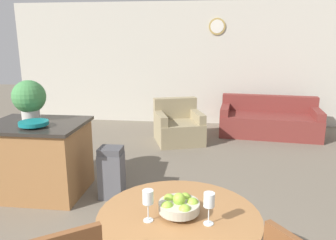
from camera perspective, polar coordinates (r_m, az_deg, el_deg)
The scene contains 11 objects.
wall_back at distance 7.49m, azimuth 3.40°, elevation 9.71°, with size 8.00×0.09×2.70m.
dining_table at distance 2.33m, azimuth 1.89°, elevation -19.95°, with size 1.08×1.08×0.78m.
fruit_bowl at distance 2.20m, azimuth 1.98°, elevation -14.64°, with size 0.27×0.27×0.15m.
wine_glass_left at distance 2.10m, azimuth -3.51°, elevation -13.46°, with size 0.07×0.07×0.21m.
wine_glass_right at distance 2.08m, azimuth 7.17°, elevation -13.86°, with size 0.07×0.07×0.21m.
kitchen_island at distance 4.41m, azimuth -21.55°, elevation -6.19°, with size 1.15×0.90×0.91m.
teal_bowl at distance 4.08m, azimuth -22.35°, elevation -0.53°, with size 0.33×0.33×0.07m.
potted_plant at distance 4.44m, azimuth -23.03°, elevation 3.53°, with size 0.41×0.41×0.50m.
trash_bin at distance 4.09m, azimuth -9.80°, elevation -9.03°, with size 0.28×0.25×0.64m.
couch at distance 6.96m, azimuth 17.14°, elevation -0.25°, with size 2.01×1.13×0.75m.
armchair at distance 6.19m, azimuth 1.81°, elevation -1.30°, with size 1.05×1.05×0.79m.
Camera 1 is at (0.47, -1.08, 1.90)m, focal length 35.00 mm.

